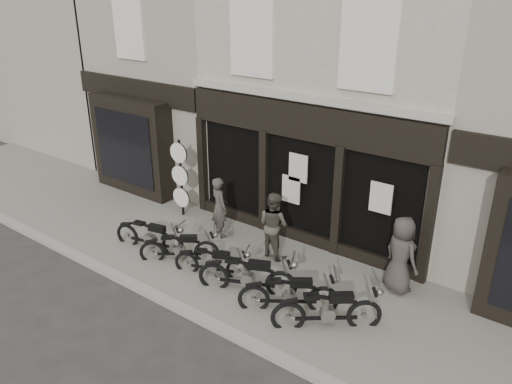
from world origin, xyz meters
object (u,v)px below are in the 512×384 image
Objects in this scene: motorcycle_4 at (290,297)px; motorcycle_5 at (328,313)px; advert_sign_post at (181,181)px; motorcycle_3 at (248,278)px; motorcycle_0 at (151,239)px; motorcycle_1 at (180,250)px; man_centre at (274,225)px; motorcycle_2 at (213,265)px; man_left at (219,207)px; man_right at (401,255)px.

motorcycle_4 is 0.99× the size of motorcycle_5.
advert_sign_post is (-6.18, 2.07, 0.78)m from motorcycle_5.
motorcycle_3 reaches higher than motorcycle_4.
motorcycle_0 is 1.11× the size of motorcycle_4.
motorcycle_1 is 3.38m from motorcycle_4.
motorcycle_3 is at bearing -12.73° from motorcycle_0.
motorcycle_5 is 1.10× the size of man_centre.
man_centre reaches higher than motorcycle_4.
motorcycle_4 is at bearing -22.64° from motorcycle_2.
motorcycle_4 reaches higher than motorcycle_1.
motorcycle_5 is at bearing -22.85° from motorcycle_2.
motorcycle_2 is 2.13m from man_left.
man_centre is (0.62, 1.64, 0.62)m from motorcycle_2.
motorcycle_0 is at bearing 82.85° from man_left.
man_right is at bearing -15.61° from motorcycle_1.
man_centre is (1.76, 1.62, 0.61)m from motorcycle_1.
man_left reaches higher than motorcycle_1.
motorcycle_5 is 0.77× the size of advert_sign_post.
motorcycle_4 is 1.04× the size of man_right.
motorcycle_4 is at bearing -24.48° from advert_sign_post.
motorcycle_1 is 2.81m from advert_sign_post.
man_centre reaches higher than motorcycle_2.
man_centre is at bearing -157.17° from man_left.
man_right is at bearing 6.88° from motorcycle_2.
motorcycle_3 is at bearing -29.49° from advert_sign_post.
motorcycle_2 is at bearing 148.98° from man_left.
man_left is at bearing 9.46° from man_centre.
man_left is at bearing 119.44° from motorcycle_5.
advert_sign_post is at bearing 99.54° from motorcycle_0.
advert_sign_post is (-1.79, 0.33, 0.23)m from man_left.
motorcycle_4 is (3.38, -0.09, 0.03)m from motorcycle_1.
motorcycle_1 is at bearing 154.10° from motorcycle_3.
motorcycle_5 is 1.05× the size of man_right.
man_right is at bearing 17.88° from motorcycle_4.
man_right reaches higher than motorcycle_0.
man_left is at bearing 119.64° from motorcycle_3.
motorcycle_1 is 1.13m from motorcycle_2.
motorcycle_5 is 4.76m from man_left.
motorcycle_2 is (1.13, -0.03, -0.02)m from motorcycle_1.
man_left is (-1.20, 1.65, 0.61)m from motorcycle_2.
advert_sign_post reaches higher than motorcycle_0.
man_left is at bearing 47.37° from motorcycle_0.
motorcycle_5 is at bearing -25.39° from motorcycle_3.
man_centre is at bearing -8.47° from advert_sign_post.
man_centre is (1.82, -0.01, 0.01)m from man_left.
motorcycle_0 is at bearing 140.39° from motorcycle_5.
man_right is at bearing 6.56° from motorcycle_0.
motorcycle_0 is 1.15× the size of motorcycle_2.
motorcycle_2 is 1.86m from man_centre.
man_right reaches higher than motorcycle_1.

